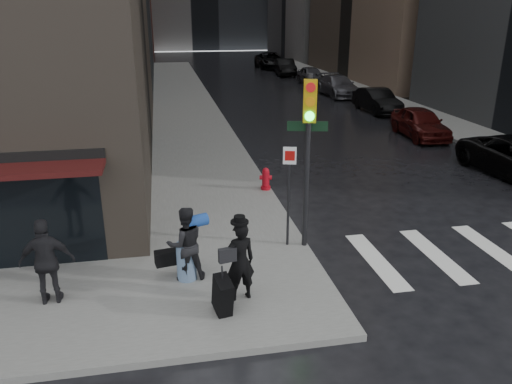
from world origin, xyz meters
The scene contains 14 objects.
ground centered at (0.00, 0.00, 0.00)m, with size 140.00×140.00×0.00m, color black.
sidewalk_left centered at (0.00, 27.00, 0.07)m, with size 4.00×50.00×0.15m, color slate.
sidewalk_right centered at (13.50, 27.00, 0.07)m, with size 3.00×50.00×0.15m, color slate.
man_overcoat centered at (-0.21, -0.40, 0.94)m, with size 0.98×1.10×1.89m.
man_jeans centered at (-1.17, 0.73, 1.01)m, with size 1.25×0.79×1.72m.
man_greycoat centered at (-3.95, 0.30, 1.07)m, with size 1.08×0.46×1.84m.
traffic_light centered at (1.84, 1.81, 2.94)m, with size 1.06×0.60×4.33m.
fire_hydrant centered at (1.80, 6.26, 0.49)m, with size 0.44×0.33×0.75m.
parked_car_1 centered at (10.82, 12.70, 0.72)m, with size 1.71×4.24×1.45m, color #3A0D0B.
parked_car_2 centered at (11.41, 19.15, 0.71)m, with size 1.51×4.33×1.43m, color black.
parked_car_3 centered at (11.22, 25.61, 0.73)m, with size 2.04×5.01×1.45m, color #45444A.
parked_car_4 centered at (11.14, 32.06, 0.72)m, with size 1.70×4.23×1.44m, color #424147.
parked_car_5 centered at (10.48, 38.51, 0.76)m, with size 1.61×4.62×1.52m, color black.
parked_car_6 centered at (10.44, 44.96, 0.83)m, with size 2.75×5.96×1.66m, color black.
Camera 1 is at (-1.49, -9.28, 5.81)m, focal length 35.00 mm.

